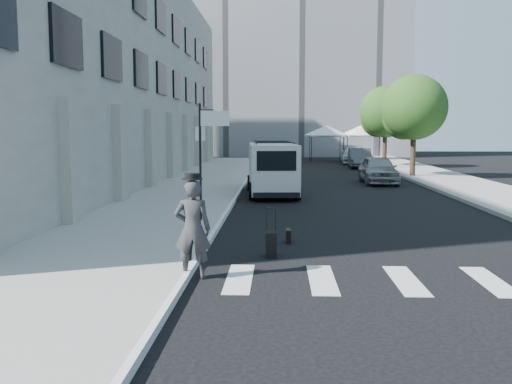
# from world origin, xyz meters

# --- Properties ---
(ground) EXTENTS (120.00, 120.00, 0.00)m
(ground) POSITION_xyz_m (0.00, 0.00, 0.00)
(ground) COLOR black
(ground) RESTS_ON ground
(sidewalk_left) EXTENTS (4.50, 48.00, 0.15)m
(sidewalk_left) POSITION_xyz_m (-4.25, 16.00, 0.07)
(sidewalk_left) COLOR gray
(sidewalk_left) RESTS_ON ground
(sidewalk_right) EXTENTS (4.00, 56.00, 0.15)m
(sidewalk_right) POSITION_xyz_m (9.00, 20.00, 0.07)
(sidewalk_right) COLOR gray
(sidewalk_right) RESTS_ON ground
(building_left) EXTENTS (10.00, 44.00, 12.00)m
(building_left) POSITION_xyz_m (-11.50, 18.00, 6.00)
(building_left) COLOR gray
(building_left) RESTS_ON ground
(building_far) EXTENTS (22.00, 12.00, 25.00)m
(building_far) POSITION_xyz_m (2.00, 50.00, 12.50)
(building_far) COLOR slate
(building_far) RESTS_ON ground
(sign_pole) EXTENTS (1.03, 0.07, 3.50)m
(sign_pole) POSITION_xyz_m (-2.36, 3.20, 2.65)
(sign_pole) COLOR black
(sign_pole) RESTS_ON sidewalk_left
(tree_near) EXTENTS (3.80, 3.83, 6.03)m
(tree_near) POSITION_xyz_m (7.50, 20.15, 3.97)
(tree_near) COLOR black
(tree_near) RESTS_ON ground
(tree_far) EXTENTS (3.80, 3.83, 6.03)m
(tree_far) POSITION_xyz_m (7.50, 29.15, 3.97)
(tree_far) COLOR black
(tree_far) RESTS_ON ground
(tent_left) EXTENTS (4.00, 4.00, 3.20)m
(tent_left) POSITION_xyz_m (4.00, 38.00, 2.71)
(tent_left) COLOR black
(tent_left) RESTS_ON ground
(tent_right) EXTENTS (4.00, 4.00, 3.20)m
(tent_right) POSITION_xyz_m (7.20, 38.50, 2.71)
(tent_right) COLOR black
(tent_right) RESTS_ON ground
(businessman) EXTENTS (0.72, 0.49, 1.94)m
(businessman) POSITION_xyz_m (-1.90, -3.00, 0.97)
(businessman) COLOR #2F3032
(businessman) RESTS_ON ground
(briefcase) EXTENTS (0.13, 0.44, 0.34)m
(briefcase) POSITION_xyz_m (0.01, 0.58, 0.17)
(briefcase) COLOR black
(briefcase) RESTS_ON ground
(suitcase) EXTENTS (0.26, 0.40, 1.11)m
(suitcase) POSITION_xyz_m (-0.41, -1.07, 0.30)
(suitcase) COLOR black
(suitcase) RESTS_ON ground
(cargo_van) EXTENTS (2.42, 6.03, 2.23)m
(cargo_van) POSITION_xyz_m (-0.55, 11.20, 1.16)
(cargo_van) COLOR silver
(cargo_van) RESTS_ON ground
(parked_car_a) EXTENTS (1.77, 4.34, 1.48)m
(parked_car_a) POSITION_xyz_m (5.00, 16.50, 0.74)
(parked_car_a) COLOR gray
(parked_car_a) RESTS_ON ground
(parked_car_b) EXTENTS (1.79, 4.52, 1.46)m
(parked_car_b) POSITION_xyz_m (5.71, 28.57, 0.73)
(parked_car_b) COLOR #4D4F53
(parked_car_b) RESTS_ON ground
(parked_car_c) EXTENTS (2.40, 5.26, 1.49)m
(parked_car_c) POSITION_xyz_m (5.99, 34.01, 0.75)
(parked_car_c) COLOR #B1B4B9
(parked_car_c) RESTS_ON ground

